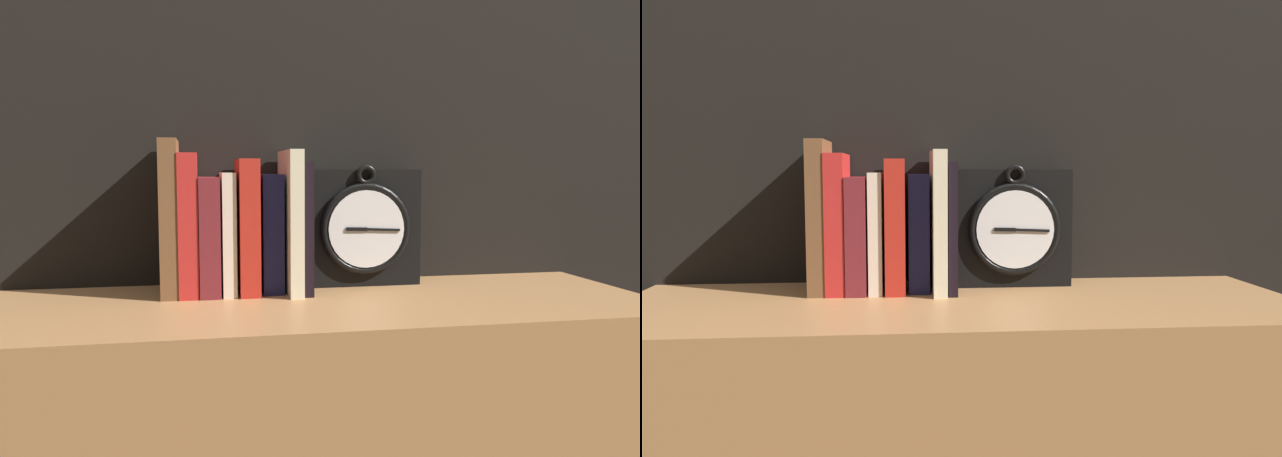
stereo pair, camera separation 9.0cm
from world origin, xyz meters
TOP-DOWN VIEW (x-y plane):
  - clock at (0.09, 0.13)m, footprint 0.19×0.08m
  - book_slot0_brown at (-0.22, 0.10)m, footprint 0.03×0.13m
  - book_slot1_red at (-0.19, 0.10)m, footprint 0.03×0.13m
  - book_slot2_maroon at (-0.16, 0.10)m, footprint 0.03×0.13m
  - book_slot3_cream at (-0.13, 0.10)m, footprint 0.02×0.13m
  - book_slot4_red at (-0.10, 0.10)m, footprint 0.03×0.13m
  - book_slot5_navy at (-0.06, 0.11)m, footprint 0.03×0.12m
  - book_slot6_cream at (-0.03, 0.09)m, footprint 0.02×0.15m
  - book_slot7_black at (-0.01, 0.10)m, footprint 0.01×0.14m

SIDE VIEW (x-z plane):
  - book_slot2_maroon at x=-0.16m, z-range 0.77..0.95m
  - book_slot5_navy at x=-0.06m, z-range 0.77..0.96m
  - book_slot3_cream at x=-0.13m, z-range 0.77..0.96m
  - clock at x=0.09m, z-range 0.77..0.97m
  - book_slot7_black at x=-0.01m, z-range 0.77..0.98m
  - book_slot4_red at x=-0.10m, z-range 0.77..0.98m
  - book_slot1_red at x=-0.19m, z-range 0.77..0.99m
  - book_slot6_cream at x=-0.03m, z-range 0.77..0.99m
  - book_slot0_brown at x=-0.22m, z-range 0.77..1.01m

